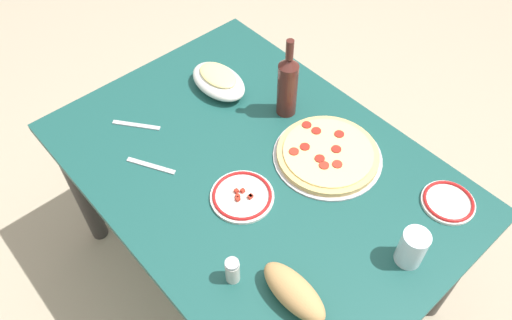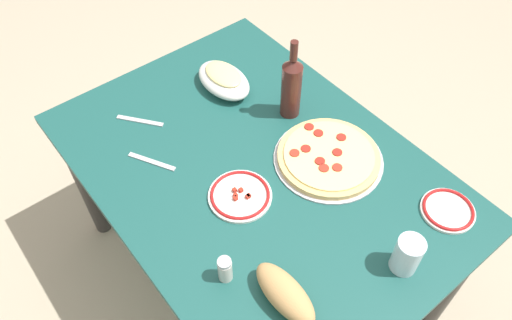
{
  "view_description": "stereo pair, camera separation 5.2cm",
  "coord_description": "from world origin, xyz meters",
  "px_view_note": "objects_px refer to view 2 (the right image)",
  "views": [
    {
      "loc": [
        0.76,
        -0.67,
        1.97
      ],
      "look_at": [
        0.0,
        0.0,
        0.74
      ],
      "focal_mm": 34.95,
      "sensor_mm": 36.0,
      "label": 1
    },
    {
      "loc": [
        0.79,
        -0.63,
        1.97
      ],
      "look_at": [
        0.0,
        0.0,
        0.74
      ],
      "focal_mm": 34.95,
      "sensor_mm": 36.0,
      "label": 2
    }
  ],
  "objects_px": {
    "wine_bottle": "(291,86)",
    "bread_loaf": "(285,294)",
    "spice_shaker": "(225,269)",
    "dining_table": "(256,186)",
    "baked_pasta_dish": "(224,79)",
    "side_plate_far": "(240,195)",
    "pepperoni_pizza": "(328,157)",
    "side_plate_near": "(448,210)",
    "water_glass": "(407,255)"
  },
  "relations": [
    {
      "from": "pepperoni_pizza",
      "to": "spice_shaker",
      "type": "bearing_deg",
      "value": -76.21
    },
    {
      "from": "spice_shaker",
      "to": "dining_table",
      "type": "bearing_deg",
      "value": 129.3
    },
    {
      "from": "bread_loaf",
      "to": "spice_shaker",
      "type": "bearing_deg",
      "value": -151.86
    },
    {
      "from": "bread_loaf",
      "to": "baked_pasta_dish",
      "type": "bearing_deg",
      "value": 154.38
    },
    {
      "from": "side_plate_near",
      "to": "water_glass",
      "type": "bearing_deg",
      "value": -82.06
    },
    {
      "from": "dining_table",
      "to": "wine_bottle",
      "type": "bearing_deg",
      "value": 115.45
    },
    {
      "from": "dining_table",
      "to": "spice_shaker",
      "type": "relative_size",
      "value": 15.3
    },
    {
      "from": "pepperoni_pizza",
      "to": "bread_loaf",
      "type": "distance_m",
      "value": 0.51
    },
    {
      "from": "dining_table",
      "to": "water_glass",
      "type": "xyz_separation_m",
      "value": [
        0.53,
        0.1,
        0.17
      ]
    },
    {
      "from": "side_plate_far",
      "to": "bread_loaf",
      "type": "height_order",
      "value": "bread_loaf"
    },
    {
      "from": "dining_table",
      "to": "spice_shaker",
      "type": "distance_m",
      "value": 0.43
    },
    {
      "from": "side_plate_near",
      "to": "side_plate_far",
      "type": "height_order",
      "value": "side_plate_far"
    },
    {
      "from": "pepperoni_pizza",
      "to": "bread_loaf",
      "type": "relative_size",
      "value": 1.7
    },
    {
      "from": "baked_pasta_dish",
      "to": "wine_bottle",
      "type": "height_order",
      "value": "wine_bottle"
    },
    {
      "from": "spice_shaker",
      "to": "side_plate_far",
      "type": "bearing_deg",
      "value": 134.04
    },
    {
      "from": "baked_pasta_dish",
      "to": "side_plate_far",
      "type": "height_order",
      "value": "baked_pasta_dish"
    },
    {
      "from": "dining_table",
      "to": "side_plate_near",
      "type": "distance_m",
      "value": 0.61
    },
    {
      "from": "side_plate_near",
      "to": "bread_loaf",
      "type": "bearing_deg",
      "value": -99.46
    },
    {
      "from": "baked_pasta_dish",
      "to": "spice_shaker",
      "type": "relative_size",
      "value": 2.76
    },
    {
      "from": "water_glass",
      "to": "side_plate_far",
      "type": "relative_size",
      "value": 0.61
    },
    {
      "from": "wine_bottle",
      "to": "side_plate_far",
      "type": "distance_m",
      "value": 0.42
    },
    {
      "from": "baked_pasta_dish",
      "to": "side_plate_near",
      "type": "height_order",
      "value": "baked_pasta_dish"
    },
    {
      "from": "baked_pasta_dish",
      "to": "bread_loaf",
      "type": "relative_size",
      "value": 1.14
    },
    {
      "from": "water_glass",
      "to": "bread_loaf",
      "type": "distance_m",
      "value": 0.35
    },
    {
      "from": "wine_bottle",
      "to": "water_glass",
      "type": "relative_size",
      "value": 2.52
    },
    {
      "from": "dining_table",
      "to": "baked_pasta_dish",
      "type": "xyz_separation_m",
      "value": [
        -0.37,
        0.14,
        0.15
      ]
    },
    {
      "from": "baked_pasta_dish",
      "to": "water_glass",
      "type": "xyz_separation_m",
      "value": [
        0.9,
        -0.05,
        0.02
      ]
    },
    {
      "from": "baked_pasta_dish",
      "to": "side_plate_near",
      "type": "xyz_separation_m",
      "value": [
        0.87,
        0.2,
        -0.03
      ]
    },
    {
      "from": "pepperoni_pizza",
      "to": "baked_pasta_dish",
      "type": "xyz_separation_m",
      "value": [
        -0.49,
        -0.06,
        0.03
      ]
    },
    {
      "from": "side_plate_near",
      "to": "bread_loaf",
      "type": "height_order",
      "value": "bread_loaf"
    },
    {
      "from": "baked_pasta_dish",
      "to": "wine_bottle",
      "type": "bearing_deg",
      "value": 22.58
    },
    {
      "from": "water_glass",
      "to": "spice_shaker",
      "type": "xyz_separation_m",
      "value": [
        -0.28,
        -0.4,
        -0.02
      ]
    },
    {
      "from": "side_plate_near",
      "to": "bread_loaf",
      "type": "relative_size",
      "value": 0.77
    },
    {
      "from": "wine_bottle",
      "to": "water_glass",
      "type": "xyz_separation_m",
      "value": [
        0.65,
        -0.15,
        -0.06
      ]
    },
    {
      "from": "pepperoni_pizza",
      "to": "water_glass",
      "type": "bearing_deg",
      "value": -14.51
    },
    {
      "from": "side_plate_near",
      "to": "bread_loaf",
      "type": "distance_m",
      "value": 0.58
    },
    {
      "from": "baked_pasta_dish",
      "to": "wine_bottle",
      "type": "relative_size",
      "value": 0.79
    },
    {
      "from": "baked_pasta_dish",
      "to": "side_plate_far",
      "type": "xyz_separation_m",
      "value": [
        0.43,
        -0.26,
        -0.03
      ]
    },
    {
      "from": "dining_table",
      "to": "pepperoni_pizza",
      "type": "relative_size",
      "value": 3.71
    },
    {
      "from": "wine_bottle",
      "to": "pepperoni_pizza",
      "type": "bearing_deg",
      "value": -10.76
    },
    {
      "from": "pepperoni_pizza",
      "to": "baked_pasta_dish",
      "type": "distance_m",
      "value": 0.5
    },
    {
      "from": "pepperoni_pizza",
      "to": "side_plate_near",
      "type": "height_order",
      "value": "pepperoni_pizza"
    },
    {
      "from": "side_plate_far",
      "to": "side_plate_near",
      "type": "bearing_deg",
      "value": 46.36
    },
    {
      "from": "dining_table",
      "to": "pepperoni_pizza",
      "type": "bearing_deg",
      "value": 57.42
    },
    {
      "from": "bread_loaf",
      "to": "dining_table",
      "type": "bearing_deg",
      "value": 150.64
    },
    {
      "from": "side_plate_far",
      "to": "spice_shaker",
      "type": "relative_size",
      "value": 2.27
    },
    {
      "from": "wine_bottle",
      "to": "bread_loaf",
      "type": "bearing_deg",
      "value": -42.26
    },
    {
      "from": "pepperoni_pizza",
      "to": "side_plate_near",
      "type": "distance_m",
      "value": 0.4
    },
    {
      "from": "bread_loaf",
      "to": "side_plate_far",
      "type": "bearing_deg",
      "value": 161.66
    },
    {
      "from": "water_glass",
      "to": "side_plate_near",
      "type": "relative_size",
      "value": 0.74
    }
  ]
}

